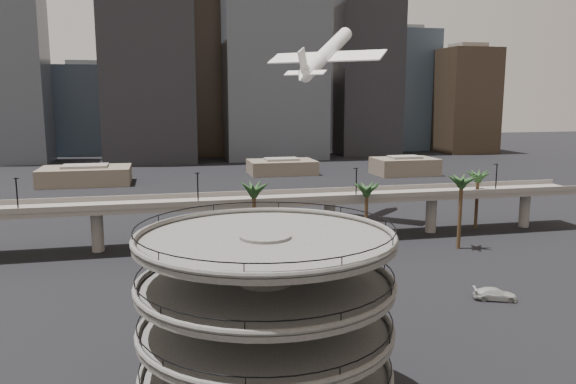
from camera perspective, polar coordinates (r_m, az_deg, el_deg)
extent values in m
plane|color=black|center=(60.49, 9.85, -17.83)|extent=(700.00, 700.00, 0.00)
cylinder|color=#504E4B|center=(50.13, -2.26, -13.58)|extent=(4.40, 4.40, 16.50)
cylinder|color=#504E4B|center=(51.93, -2.22, -17.87)|extent=(22.00, 22.00, 0.45)
torus|color=#504E4B|center=(51.72, -2.23, -17.40)|extent=(22.20, 22.20, 0.50)
torus|color=black|center=(51.36, -2.23, -16.61)|extent=(21.80, 21.80, 0.10)
cylinder|color=#504E4B|center=(50.22, -2.25, -13.82)|extent=(22.00, 22.00, 0.45)
torus|color=#504E4B|center=(50.03, -2.26, -13.32)|extent=(22.20, 22.20, 0.50)
torus|color=black|center=(49.72, -2.26, -12.47)|extent=(21.80, 21.80, 0.10)
cylinder|color=#504E4B|center=(48.76, -2.29, -9.50)|extent=(22.00, 22.00, 0.45)
torus|color=#504E4B|center=(48.61, -2.29, -8.97)|extent=(22.20, 22.20, 0.50)
torus|color=black|center=(48.36, -2.30, -8.07)|extent=(21.80, 21.80, 0.10)
cylinder|color=#504E4B|center=(47.61, -2.32, -4.95)|extent=(22.00, 22.00, 0.45)
torus|color=#504E4B|center=(47.49, -2.32, -4.39)|extent=(22.20, 22.20, 0.50)
torus|color=black|center=(47.30, -2.33, -3.45)|extent=(21.80, 21.80, 0.10)
cube|color=slate|center=(108.29, -1.30, -0.90)|extent=(130.00, 9.00, 0.90)
cube|color=slate|center=(103.80, -0.80, -0.85)|extent=(130.00, 0.30, 1.00)
cube|color=slate|center=(112.48, -1.77, -0.04)|extent=(130.00, 0.30, 1.00)
cylinder|color=slate|center=(107.63, -18.81, -3.76)|extent=(2.20, 2.20, 8.00)
cylinder|color=slate|center=(107.52, -7.05, -3.33)|extent=(2.20, 2.20, 8.00)
cylinder|color=slate|center=(111.82, 4.24, -2.78)|extent=(2.20, 2.20, 8.00)
cylinder|color=slate|center=(120.06, 14.33, -2.20)|extent=(2.20, 2.20, 8.00)
cylinder|color=slate|center=(131.51, 22.90, -1.65)|extent=(2.20, 2.20, 8.00)
cylinder|color=black|center=(104.30, -25.82, -0.32)|extent=(0.24, 0.24, 6.00)
cylinder|color=black|center=(101.81, -9.15, 0.31)|extent=(0.24, 0.24, 6.00)
cylinder|color=black|center=(107.94, 6.95, 0.89)|extent=(0.24, 0.24, 6.00)
cylinder|color=black|center=(121.40, 20.39, 1.32)|extent=(0.24, 0.24, 6.00)
cylinder|color=#4D3621|center=(97.02, -3.46, -3.31)|extent=(0.70, 0.70, 12.15)
ellipsoid|color=#1F3E1C|center=(95.78, -3.50, 0.47)|extent=(4.40, 4.40, 2.00)
cylinder|color=#4D3621|center=(106.62, 7.93, -2.58)|extent=(0.70, 0.70, 10.80)
ellipsoid|color=#1F3E1C|center=(105.56, 8.01, 0.50)|extent=(4.40, 4.40, 2.00)
cylinder|color=#4D3621|center=(107.94, 17.06, -2.28)|extent=(0.70, 0.70, 12.60)
ellipsoid|color=#1F3E1C|center=(106.81, 17.23, 1.24)|extent=(4.40, 4.40, 2.00)
cylinder|color=#4D3621|center=(125.93, 18.62, -1.01)|extent=(0.70, 0.70, 11.25)
ellipsoid|color=#1F3E1C|center=(125.02, 18.77, 1.70)|extent=(4.40, 4.40, 2.00)
cube|color=#675A4C|center=(192.39, -19.86, 1.57)|extent=(28.00, 18.00, 5.50)
cube|color=slate|center=(192.01, -19.92, 2.50)|extent=(14.00, 9.00, 0.80)
cube|color=#675A4C|center=(205.53, -0.64, 2.55)|extent=(24.00, 16.00, 5.00)
cube|color=slate|center=(205.20, -0.64, 3.36)|extent=(12.00, 8.00, 0.80)
cube|color=#675A4C|center=(207.76, 11.76, 2.57)|extent=(22.00, 15.00, 6.00)
cube|color=slate|center=(207.39, 11.79, 3.50)|extent=(11.00, 7.50, 0.80)
cube|color=#464B53|center=(265.92, -26.09, 10.15)|extent=(26.00, 24.00, 69.44)
cube|color=#374655|center=(296.28, -19.63, 7.82)|extent=(30.00, 30.00, 42.73)
cube|color=slate|center=(296.65, -19.88, 12.18)|extent=(16.50, 16.50, 2.40)
cube|color=black|center=(250.23, -14.15, 14.19)|extent=(38.00, 30.00, 97.93)
cube|color=#31261B|center=(275.85, -7.60, 12.08)|extent=(28.00, 26.00, 80.12)
cube|color=#464B53|center=(260.72, -1.55, 15.25)|extent=(45.00, 32.00, 106.83)
cube|color=gray|center=(299.37, 1.88, 7.87)|extent=(24.00, 24.00, 37.39)
cube|color=slate|center=(299.43, 1.90, 11.68)|extent=(13.20, 13.20, 2.40)
cube|color=black|center=(282.76, 7.85, 12.47)|extent=(30.00, 28.00, 84.57)
cube|color=#374655|center=(311.17, 11.21, 10.05)|extent=(34.00, 30.00, 62.32)
cube|color=slate|center=(313.20, 11.41, 15.98)|extent=(18.70, 16.50, 2.40)
cube|color=#31261B|center=(300.29, 17.56, 8.80)|extent=(26.00, 26.00, 51.63)
cube|color=slate|center=(301.33, 17.83, 13.94)|extent=(14.30, 14.30, 2.40)
cube|color=gray|center=(311.99, -5.72, 7.57)|extent=(22.00, 22.00, 33.83)
cube|color=slate|center=(311.89, -5.78, 10.90)|extent=(12.10, 12.10, 2.40)
cylinder|color=white|center=(128.16, 3.94, 13.90)|extent=(17.78, 20.25, 13.28)
cone|color=white|center=(140.16, 6.06, 15.87)|extent=(5.11, 5.22, 4.19)
cone|color=white|center=(116.55, 1.44, 11.52)|extent=(4.74, 4.88, 3.87)
cube|color=white|center=(127.57, 3.83, 13.54)|extent=(23.73, 21.19, 2.69)
cube|color=white|center=(117.90, 1.76, 12.01)|extent=(8.06, 7.24, 1.09)
cube|color=white|center=(117.08, 1.54, 13.13)|extent=(3.21, 3.72, 5.60)
cylinder|color=#29282E|center=(130.35, 1.98, 13.06)|extent=(4.00, 4.28, 3.16)
cylinder|color=#29282E|center=(126.51, 6.07, 13.12)|extent=(4.00, 4.28, 3.16)
imported|color=#9A3B16|center=(68.54, -1.82, -13.50)|extent=(5.27, 3.48, 1.67)
imported|color=black|center=(78.56, 7.85, -10.62)|extent=(4.43, 2.36, 1.39)
imported|color=#B8B8B4|center=(83.95, 20.29, -9.70)|extent=(6.23, 4.30, 1.67)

